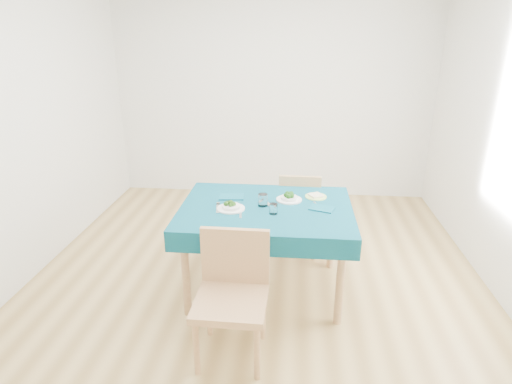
# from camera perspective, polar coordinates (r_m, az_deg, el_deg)

# --- Properties ---
(room_shell) EXTENTS (4.02, 4.52, 2.73)m
(room_shell) POSITION_cam_1_polar(r_m,az_deg,el_deg) (3.32, -0.00, 8.07)
(room_shell) COLOR olive
(room_shell) RESTS_ON ground
(table) EXTENTS (1.36, 1.04, 0.76)m
(table) POSITION_cam_1_polar(r_m,az_deg,el_deg) (3.58, 1.31, -7.60)
(table) COLOR #074255
(table) RESTS_ON ground
(chair_near) EXTENTS (0.47, 0.52, 1.16)m
(chair_near) POSITION_cam_1_polar(r_m,az_deg,el_deg) (2.78, -3.46, -11.82)
(chair_near) COLOR #A97C4F
(chair_near) RESTS_ON ground
(chair_far) EXTENTS (0.39, 0.43, 0.95)m
(chair_far) POSITION_cam_1_polar(r_m,az_deg,el_deg) (4.15, 5.78, -2.03)
(chair_far) COLOR #A97C4F
(chair_far) RESTS_ON ground
(bowl_near) EXTENTS (0.22, 0.22, 0.07)m
(bowl_near) POSITION_cam_1_polar(r_m,az_deg,el_deg) (3.36, -3.36, -1.79)
(bowl_near) COLOR white
(bowl_near) RESTS_ON table
(bowl_far) EXTENTS (0.21, 0.21, 0.06)m
(bowl_far) POSITION_cam_1_polar(r_m,az_deg,el_deg) (3.54, 4.44, -0.63)
(bowl_far) COLOR white
(bowl_far) RESTS_ON table
(fork_near) EXTENTS (0.06, 0.20, 0.00)m
(fork_near) POSITION_cam_1_polar(r_m,az_deg,el_deg) (3.39, -5.10, -2.15)
(fork_near) COLOR silver
(fork_near) RESTS_ON table
(knife_near) EXTENTS (0.04, 0.22, 0.00)m
(knife_near) POSITION_cam_1_polar(r_m,az_deg,el_deg) (3.30, -2.07, -2.73)
(knife_near) COLOR silver
(knife_near) RESTS_ON table
(fork_far) EXTENTS (0.10, 0.19, 0.00)m
(fork_far) POSITION_cam_1_polar(r_m,az_deg,el_deg) (3.50, 1.46, -1.37)
(fork_far) COLOR silver
(fork_far) RESTS_ON table
(knife_far) EXTENTS (0.08, 0.19, 0.00)m
(knife_far) POSITION_cam_1_polar(r_m,az_deg,el_deg) (3.45, 8.30, -1.93)
(knife_far) COLOR silver
(knife_far) RESTS_ON table
(napkin_near) EXTENTS (0.22, 0.16, 0.01)m
(napkin_near) POSITION_cam_1_polar(r_m,az_deg,el_deg) (3.60, -3.29, -0.64)
(napkin_near) COLOR #0B4B5E
(napkin_near) RESTS_ON table
(napkin_far) EXTENTS (0.22, 0.18, 0.01)m
(napkin_far) POSITION_cam_1_polar(r_m,az_deg,el_deg) (3.41, 8.77, -2.18)
(napkin_far) COLOR #0B4B5E
(napkin_far) RESTS_ON table
(tumbler_center) EXTENTS (0.08, 0.08, 0.10)m
(tumbler_center) POSITION_cam_1_polar(r_m,az_deg,el_deg) (3.41, 0.92, -1.08)
(tumbler_center) COLOR white
(tumbler_center) RESTS_ON table
(tumbler_side) EXTENTS (0.06, 0.06, 0.08)m
(tumbler_side) POSITION_cam_1_polar(r_m,az_deg,el_deg) (3.27, 2.34, -2.26)
(tumbler_side) COLOR white
(tumbler_side) RESTS_ON table
(side_plate) EXTENTS (0.18, 0.18, 0.01)m
(side_plate) POSITION_cam_1_polar(r_m,az_deg,el_deg) (3.64, 7.97, -0.60)
(side_plate) COLOR #B9E46F
(side_plate) RESTS_ON table
(bread_slice) EXTENTS (0.14, 0.14, 0.02)m
(bread_slice) POSITION_cam_1_polar(r_m,az_deg,el_deg) (3.64, 7.98, -0.43)
(bread_slice) COLOR beige
(bread_slice) RESTS_ON side_plate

